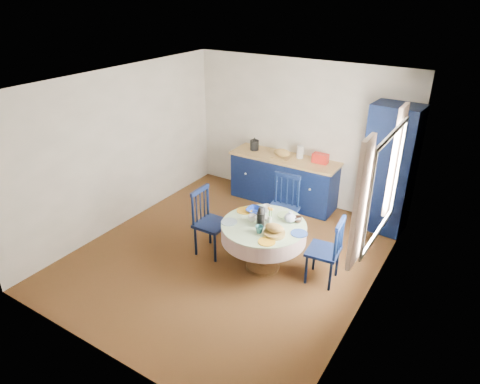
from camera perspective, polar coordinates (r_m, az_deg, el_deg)
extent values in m
plane|color=black|center=(6.35, -1.64, -8.36)|extent=(4.50, 4.50, 0.00)
plane|color=white|center=(5.35, -1.99, 14.31)|extent=(4.50, 4.50, 0.00)
cube|color=silver|center=(7.58, 7.80, 7.86)|extent=(4.00, 0.02, 2.50)
cube|color=silver|center=(6.97, -15.65, 5.49)|extent=(0.02, 4.50, 2.50)
cube|color=silver|center=(5.01, 17.59, -3.07)|extent=(0.02, 4.50, 2.50)
plane|color=white|center=(5.17, 18.84, 0.76)|extent=(0.00, 1.20, 1.20)
cube|color=beige|center=(4.55, 15.73, -1.63)|extent=(0.05, 0.34, 1.45)
cube|color=beige|center=(5.80, 19.99, 3.87)|extent=(0.05, 0.34, 1.45)
cube|color=black|center=(7.68, 5.83, 1.50)|extent=(1.89, 0.58, 0.83)
cube|color=tan|center=(7.51, 5.98, 4.51)|extent=(1.95, 0.62, 0.04)
cube|color=#A81C14|center=(7.32, 10.68, 4.46)|extent=(0.26, 0.14, 0.16)
cube|color=tan|center=(7.48, 5.61, 4.68)|extent=(0.34, 0.24, 0.02)
ellipsoid|color=#A68640|center=(7.45, 5.64, 5.23)|extent=(0.31, 0.20, 0.13)
cylinder|color=silver|center=(7.46, 8.01, 5.33)|extent=(0.12, 0.12, 0.22)
cube|color=black|center=(6.96, 19.25, 2.83)|extent=(0.74, 0.56, 2.03)
cylinder|color=white|center=(6.74, 16.58, 3.42)|extent=(0.04, 0.02, 0.04)
cylinder|color=white|center=(6.99, 15.95, -1.18)|extent=(0.04, 0.02, 0.04)
cylinder|color=brown|center=(6.10, 3.05, -9.74)|extent=(0.47, 0.47, 0.05)
cylinder|color=brown|center=(5.92, 3.12, -7.26)|extent=(0.10, 0.10, 0.62)
cylinder|color=brown|center=(5.75, 3.20, -4.56)|extent=(1.09, 1.09, 0.03)
cylinder|color=silver|center=(5.80, 3.17, -5.37)|extent=(1.15, 1.15, 0.22)
cylinder|color=silver|center=(5.74, 3.20, -4.38)|extent=(1.15, 1.15, 0.01)
cylinder|color=#83A0AE|center=(5.77, -1.47, -4.01)|extent=(0.22, 0.22, 0.01)
cylinder|color=gold|center=(5.36, 3.58, -6.61)|extent=(0.22, 0.22, 0.01)
cylinder|color=navy|center=(5.57, 7.88, -5.47)|extent=(0.22, 0.22, 0.01)
cylinder|color=#91B876|center=(5.96, 6.02, -3.09)|extent=(0.22, 0.22, 0.01)
cylinder|color=gold|center=(6.05, 0.60, -2.50)|extent=(0.22, 0.22, 0.01)
cylinder|color=olive|center=(5.50, 4.59, -5.52)|extent=(0.28, 0.28, 0.05)
ellipsoid|color=#A68640|center=(5.46, 4.62, -4.80)|extent=(0.26, 0.16, 0.11)
cube|color=silver|center=(5.83, 3.41, -3.57)|extent=(0.10, 0.07, 0.04)
cylinder|color=black|center=(6.09, -3.35, -7.45)|extent=(0.04, 0.04, 0.46)
cylinder|color=black|center=(6.34, -1.50, -5.92)|extent=(0.04, 0.04, 0.46)
cylinder|color=black|center=(6.26, -5.93, -6.53)|extent=(0.04, 0.04, 0.46)
cylinder|color=black|center=(6.51, -4.03, -5.08)|extent=(0.04, 0.04, 0.46)
cube|color=black|center=(6.17, -3.77, -4.27)|extent=(0.43, 0.45, 0.04)
cylinder|color=black|center=(6.02, -6.31, -2.42)|extent=(0.04, 0.04, 0.51)
cylinder|color=black|center=(6.27, -4.33, -1.09)|extent=(0.04, 0.04, 0.51)
cube|color=black|center=(6.04, -5.39, 0.22)|extent=(0.05, 0.40, 0.06)
cylinder|color=black|center=(6.09, -5.82, -2.27)|extent=(0.02, 0.02, 0.42)
cylinder|color=black|center=(6.16, -5.30, -1.92)|extent=(0.02, 0.02, 0.42)
cylinder|color=black|center=(6.22, -4.78, -1.56)|extent=(0.02, 0.02, 0.42)
cylinder|color=black|center=(6.56, 3.33, -4.72)|extent=(0.04, 0.04, 0.47)
cylinder|color=black|center=(6.44, 6.32, -5.49)|extent=(0.04, 0.04, 0.47)
cylinder|color=black|center=(6.84, 4.56, -3.40)|extent=(0.04, 0.04, 0.47)
cylinder|color=black|center=(6.72, 7.45, -4.10)|extent=(0.04, 0.04, 0.47)
cube|color=black|center=(6.51, 5.51, -2.48)|extent=(0.49, 0.47, 0.04)
cylinder|color=black|center=(6.62, 4.79, 0.57)|extent=(0.04, 0.04, 0.52)
cylinder|color=black|center=(6.50, 7.77, -0.09)|extent=(0.04, 0.04, 0.52)
cube|color=black|center=(6.46, 6.37, 2.16)|extent=(0.41, 0.07, 0.07)
cylinder|color=black|center=(6.60, 5.47, 0.25)|extent=(0.02, 0.02, 0.43)
cylinder|color=black|center=(6.57, 6.26, 0.08)|extent=(0.02, 0.02, 0.43)
cylinder|color=black|center=(6.53, 7.05, -0.10)|extent=(0.02, 0.02, 0.43)
cylinder|color=black|center=(6.02, 9.84, -8.43)|extent=(0.04, 0.04, 0.43)
cylinder|color=black|center=(5.75, 8.80, -10.19)|extent=(0.04, 0.04, 0.43)
cylinder|color=black|center=(5.96, 12.82, -9.13)|extent=(0.04, 0.04, 0.43)
cylinder|color=black|center=(5.69, 11.93, -10.95)|extent=(0.04, 0.04, 0.43)
cube|color=black|center=(5.72, 11.05, -7.73)|extent=(0.44, 0.46, 0.04)
cylinder|color=black|center=(5.70, 13.49, -5.24)|extent=(0.04, 0.04, 0.48)
cylinder|color=black|center=(5.42, 12.59, -6.95)|extent=(0.04, 0.04, 0.48)
cube|color=black|center=(5.45, 13.28, -4.10)|extent=(0.08, 0.38, 0.06)
cylinder|color=black|center=(5.65, 13.26, -5.80)|extent=(0.02, 0.02, 0.40)
cylinder|color=black|center=(5.57, 13.03, -6.25)|extent=(0.02, 0.02, 0.40)
cylinder|color=black|center=(5.49, 12.79, -6.71)|extent=(0.02, 0.02, 0.40)
imported|color=silver|center=(5.78, 1.68, -3.52)|extent=(0.12, 0.12, 0.09)
imported|color=#266265|center=(5.52, 2.60, -5.01)|extent=(0.11, 0.11, 0.10)
imported|color=black|center=(5.80, 7.70, -3.65)|extent=(0.11, 0.11, 0.09)
imported|color=silver|center=(6.01, 3.57, -2.22)|extent=(0.11, 0.11, 0.10)
imported|color=navy|center=(6.00, 2.02, -2.49)|extent=(0.24, 0.24, 0.06)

